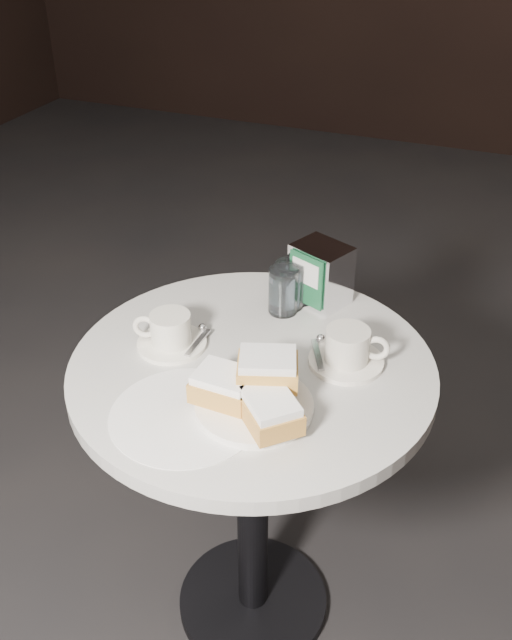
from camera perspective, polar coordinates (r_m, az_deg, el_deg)
The scene contains 9 objects.
ground at distance 1.90m, azimuth -0.24°, elevation -21.75°, with size 7.00×7.00×0.00m, color black.
cafe_table at distance 1.49m, azimuth -0.29°, elevation -9.57°, with size 0.70×0.70×0.74m.
sugar_spill at distance 1.25m, azimuth -5.67°, elevation -7.56°, with size 0.26×0.26×0.00m, color white.
beignet_plate at distance 1.23m, azimuth -0.17°, elevation -5.96°, with size 0.27×0.27×0.10m.
coffee_cup_left at distance 1.40m, azimuth -6.87°, elevation -1.00°, with size 0.17×0.17×0.07m.
coffee_cup_right at distance 1.35m, azimuth 7.35°, elevation -2.35°, with size 0.17×0.17×0.07m.
water_glass_left at distance 1.48m, azimuth 2.19°, elevation 2.30°, with size 0.06×0.06×0.10m.
water_glass_right at distance 1.50m, azimuth 2.68°, elevation 2.77°, with size 0.08×0.08×0.10m.
napkin_dispenser at distance 1.52m, azimuth 5.17°, elevation 3.67°, with size 0.14×0.13×0.13m.
Camera 1 is at (0.41, -1.01, 1.56)m, focal length 40.00 mm.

